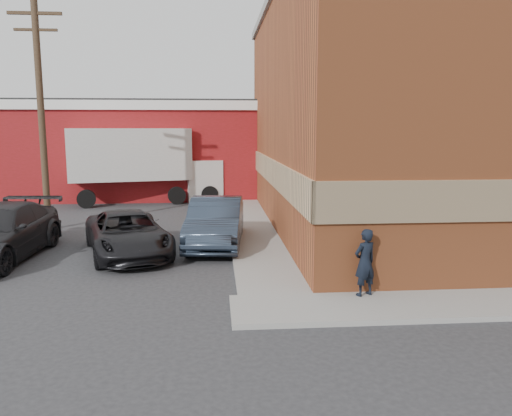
# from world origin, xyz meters

# --- Properties ---
(ground) EXTENTS (90.00, 90.00, 0.00)m
(ground) POSITION_xyz_m (0.00, 0.00, 0.00)
(ground) COLOR #28282B
(ground) RESTS_ON ground
(brick_building) EXTENTS (14.25, 18.25, 9.36)m
(brick_building) POSITION_xyz_m (8.50, 9.00, 4.68)
(brick_building) COLOR #A7532B
(brick_building) RESTS_ON ground
(sidewalk_west) EXTENTS (1.80, 18.00, 0.12)m
(sidewalk_west) POSITION_xyz_m (0.60, 9.00, 0.06)
(sidewalk_west) COLOR gray
(sidewalk_west) RESTS_ON ground
(warehouse) EXTENTS (16.30, 8.30, 5.60)m
(warehouse) POSITION_xyz_m (-6.00, 20.00, 2.81)
(warehouse) COLOR maroon
(warehouse) RESTS_ON ground
(utility_pole) EXTENTS (2.00, 0.26, 9.00)m
(utility_pole) POSITION_xyz_m (-7.50, 9.00, 4.75)
(utility_pole) COLOR #4D3726
(utility_pole) RESTS_ON ground
(man) EXTENTS (0.69, 0.59, 1.59)m
(man) POSITION_xyz_m (2.65, -0.25, 0.92)
(man) COLOR black
(man) RESTS_ON sidewalk_south
(sedan) EXTENTS (2.17, 5.13, 1.65)m
(sedan) POSITION_xyz_m (-0.80, 5.64, 0.82)
(sedan) COLOR #2C384A
(sedan) RESTS_ON ground
(suv_a) EXTENTS (3.69, 5.43, 1.38)m
(suv_a) POSITION_xyz_m (-3.61, 4.56, 0.69)
(suv_a) COLOR black
(suv_a) RESTS_ON ground
(box_truck) EXTENTS (8.48, 4.10, 4.03)m
(box_truck) POSITION_xyz_m (-4.57, 16.17, 2.32)
(box_truck) COLOR beige
(box_truck) RESTS_ON ground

